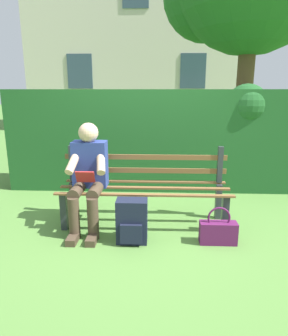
{
  "coord_description": "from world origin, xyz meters",
  "views": [
    {
      "loc": [
        -0.14,
        3.31,
        1.52
      ],
      "look_at": [
        0.0,
        0.1,
        0.7
      ],
      "focal_mm": 32.53,
      "sensor_mm": 36.0,
      "label": 1
    }
  ],
  "objects_px": {
    "park_bench": "(145,186)",
    "handbag": "(218,232)",
    "backpack": "(132,221)",
    "person_seated": "(88,174)"
  },
  "relations": [
    {
      "from": "backpack",
      "to": "park_bench",
      "type": "bearing_deg",
      "value": -101.66
    },
    {
      "from": "backpack",
      "to": "handbag",
      "type": "bearing_deg",
      "value": -179.75
    },
    {
      "from": "park_bench",
      "to": "handbag",
      "type": "xyz_separation_m",
      "value": [
        -0.77,
        0.52,
        -0.31
      ]
    },
    {
      "from": "backpack",
      "to": "handbag",
      "type": "xyz_separation_m",
      "value": [
        -0.88,
        -0.0,
        -0.09
      ]
    },
    {
      "from": "person_seated",
      "to": "handbag",
      "type": "bearing_deg",
      "value": 166.2
    },
    {
      "from": "backpack",
      "to": "handbag",
      "type": "relative_size",
      "value": 1.16
    },
    {
      "from": "person_seated",
      "to": "handbag",
      "type": "xyz_separation_m",
      "value": [
        -1.39,
        0.34,
        -0.5
      ]
    },
    {
      "from": "park_bench",
      "to": "person_seated",
      "type": "height_order",
      "value": "person_seated"
    },
    {
      "from": "backpack",
      "to": "person_seated",
      "type": "bearing_deg",
      "value": -34.08
    },
    {
      "from": "park_bench",
      "to": "backpack",
      "type": "relative_size",
      "value": 4.25
    }
  ]
}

